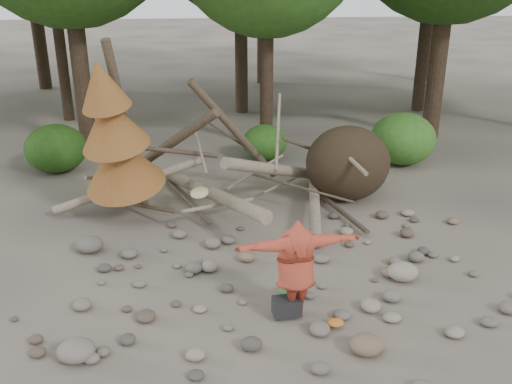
{
  "coord_description": "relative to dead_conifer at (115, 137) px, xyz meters",
  "views": [
    {
      "loc": [
        -1.04,
        -9.43,
        5.79
      ],
      "look_at": [
        -0.05,
        1.5,
        1.4
      ],
      "focal_mm": 40.0,
      "sensor_mm": 36.0,
      "label": 1
    }
  ],
  "objects": [
    {
      "name": "frisbee_thrower",
      "position": [
        3.54,
        -4.29,
        -1.15
      ],
      "size": [
        2.87,
        0.84,
        2.35
      ],
      "color": "#A33724",
      "rests_on": "ground"
    },
    {
      "name": "cloth_orange",
      "position": [
        4.17,
        -4.76,
        -2.06
      ],
      "size": [
        0.3,
        0.25,
        0.11
      ],
      "primitive_type": "ellipsoid",
      "color": "#C46921",
      "rests_on": "ground"
    },
    {
      "name": "bush_left",
      "position": [
        -2.38,
        3.83,
        -1.39
      ],
      "size": [
        1.8,
        1.8,
        1.44
      ],
      "primitive_type": "ellipsoid",
      "color": "#234B14",
      "rests_on": "ground"
    },
    {
      "name": "backpack",
      "position": [
        3.38,
        -4.37,
        -1.95
      ],
      "size": [
        0.52,
        0.38,
        0.32
      ],
      "primitive_type": "cube",
      "rotation": [
        0.0,
        0.0,
        0.13
      ],
      "color": "black",
      "rests_on": "ground"
    },
    {
      "name": "bush_mid",
      "position": [
        3.92,
        4.43,
        -1.55
      ],
      "size": [
        1.4,
        1.4,
        1.12
      ],
      "primitive_type": "ellipsoid",
      "color": "#2E5F1B",
      "rests_on": "ground"
    },
    {
      "name": "boulder_mid_right",
      "position": [
        5.84,
        -3.3,
        -1.93
      ],
      "size": [
        0.6,
        0.54,
        0.36
      ],
      "primitive_type": "ellipsoid",
      "color": "gray",
      "rests_on": "ground"
    },
    {
      "name": "dead_conifer",
      "position": [
        0.0,
        0.0,
        0.0
      ],
      "size": [
        2.06,
        2.16,
        4.35
      ],
      "color": "#4C3F30",
      "rests_on": "ground"
    },
    {
      "name": "deadfall_pile",
      "position": [
        5.13,
        0.87,
        -1.16
      ],
      "size": [
        8.55,
        5.24,
        3.3
      ],
      "color": "#332619",
      "rests_on": "ground"
    },
    {
      "name": "ground",
      "position": [
        3.12,
        -3.37,
        -2.11
      ],
      "size": [
        120.0,
        120.0,
        0.0
      ],
      "primitive_type": "plane",
      "color": "#514C44",
      "rests_on": "ground"
    },
    {
      "name": "cloth_green",
      "position": [
        3.57,
        -3.73,
        -2.02
      ],
      "size": [
        0.47,
        0.39,
        0.18
      ],
      "primitive_type": "ellipsoid",
      "color": "#2F6F2C",
      "rests_on": "ground"
    },
    {
      "name": "boulder_front_right",
      "position": [
        4.51,
        -5.48,
        -1.95
      ],
      "size": [
        0.54,
        0.48,
        0.32
      ],
      "primitive_type": "ellipsoid",
      "color": "brown",
      "rests_on": "ground"
    },
    {
      "name": "boulder_front_left",
      "position": [
        -0.06,
        -5.23,
        -1.93
      ],
      "size": [
        0.59,
        0.53,
        0.36
      ],
      "primitive_type": "ellipsoid",
      "color": "slate",
      "rests_on": "ground"
    },
    {
      "name": "bush_right",
      "position": [
        8.12,
        3.63,
        -1.31
      ],
      "size": [
        2.0,
        2.0,
        1.6
      ],
      "primitive_type": "ellipsoid",
      "color": "#397123",
      "rests_on": "ground"
    },
    {
      "name": "boulder_mid_left",
      "position": [
        -0.51,
        -1.53,
        -1.93
      ],
      "size": [
        0.59,
        0.53,
        0.36
      ],
      "primitive_type": "ellipsoid",
      "color": "#5E584F",
      "rests_on": "ground"
    }
  ]
}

